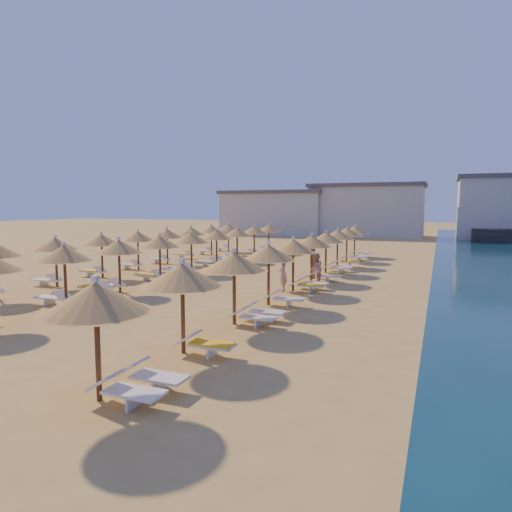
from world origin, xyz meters
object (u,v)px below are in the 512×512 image
at_px(beachgoer_a, 283,273).
at_px(beachgoer_b, 316,269).
at_px(beachgoer_c, 313,262).
at_px(parasol_row_east, 303,244).
at_px(parasol_row_west, 176,240).

distance_m(beachgoer_a, beachgoer_b, 2.82).
relative_size(beachgoer_a, beachgoer_b, 1.09).
bearing_deg(beachgoer_a, beachgoer_c, 161.54).
bearing_deg(beachgoer_b, beachgoer_a, -26.78).
bearing_deg(parasol_row_east, beachgoer_a, -103.47).
bearing_deg(beachgoer_c, beachgoer_b, -5.37).
relative_size(parasol_row_east, parasol_row_west, 1.00).
relative_size(parasol_row_east, beachgoer_b, 20.11).
distance_m(beachgoer_a, beachgoer_c, 4.64).
distance_m(parasol_row_west, beachgoer_b, 8.25).
distance_m(parasol_row_west, beachgoer_a, 7.50).
distance_m(parasol_row_west, beachgoer_c, 7.98).
xyz_separation_m(beachgoer_a, beachgoer_b, (0.97, 2.65, -0.07)).
distance_m(beachgoer_c, beachgoer_b, 2.11).
bearing_deg(parasol_row_west, beachgoer_a, -14.88).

